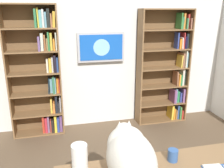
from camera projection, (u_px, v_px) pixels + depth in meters
The scene contains 7 objects.
wall_back at pixel (100, 47), 3.91m from camera, with size 4.52×0.06×2.70m, color silver.
bookshelf_left at pixel (168, 69), 4.13m from camera, with size 0.88×0.28×1.95m.
bookshelf_right at pixel (41, 74), 3.65m from camera, with size 0.78×0.28×2.02m.
wall_mounted_tv at pixel (101, 47), 3.83m from camera, with size 0.76×0.07×0.47m.
cat at pixel (129, 155), 1.61m from camera, with size 0.32×0.63×0.38m.
paper_towel_roll at pixel (80, 163), 1.63m from camera, with size 0.11×0.11×0.27m, color white.
coffee_mug at pixel (173, 155), 1.86m from camera, with size 0.08×0.08×0.10m, color #335999.
Camera 1 is at (0.70, 1.63, 1.91)m, focal length 38.08 mm.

